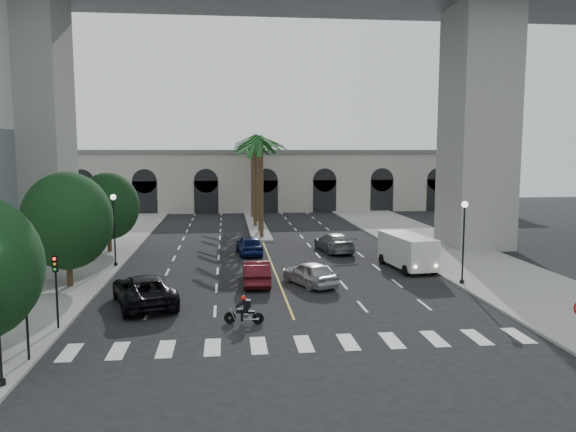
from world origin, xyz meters
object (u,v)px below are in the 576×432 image
Objects in this scene: car_c at (144,290)px; car_d at (334,243)px; car_a at (310,273)px; cargo_van at (407,250)px; car_b at (256,272)px; car_e at (249,245)px; traffic_signal_far at (56,279)px; lamp_post_left_far at (114,224)px; traffic_signal_near at (26,302)px; lamp_post_right at (464,235)px; motorcycle_rider at (245,311)px.

car_d is (13.51, 14.85, -0.07)m from car_c.
cargo_van is at bearing -175.74° from car_a.
car_b reaches higher than car_a.
cargo_van is at bearing 110.64° from car_d.
traffic_signal_far is at bearing 57.26° from car_e.
lamp_post_left_far is 14.52m from traffic_signal_far.
lamp_post_left_far is 1.15× the size of car_e.
lamp_post_left_far is at bearing 7.24° from car_d.
traffic_signal_near reaches higher than car_e.
traffic_signal_far is at bearing 40.48° from car_b.
cargo_van is (3.89, -7.32, 0.58)m from car_d.
motorcycle_rider is at bearing -155.44° from lamp_post_right.
lamp_post_left_far and lamp_post_right have the same top height.
traffic_signal_near is at bearing -155.18° from lamp_post_right.
car_a is 0.76× the size of cargo_van.
traffic_signal_near is at bearing -150.07° from cargo_van.
motorcycle_rider is at bearing 127.02° from car_c.
car_e is (6.40, 14.45, -0.07)m from car_c.
car_e is at bearing 137.00° from lamp_post_right.
lamp_post_left_far reaches higher than car_d.
lamp_post_right is at bearing -76.64° from cargo_van.
lamp_post_left_far reaches higher than car_c.
car_e is at bearing -4.11° from car_d.
car_d is 7.13m from car_e.
car_c reaches higher than car_b.
car_a is at bearing 64.32° from car_d.
car_a is at bearing 69.74° from motorcycle_rider.
traffic_signal_far reaches higher than cargo_van.
car_a is at bearing 173.31° from lamp_post_right.
motorcycle_rider is at bearing 59.33° from car_d.
traffic_signal_near is at bearing -89.69° from lamp_post_left_far.
traffic_signal_near reaches higher than car_c.
traffic_signal_near is 17.65m from car_a.
lamp_post_right is 5.76m from cargo_van.
car_e is (9.80, 22.53, -1.72)m from traffic_signal_near.
traffic_signal_near is at bearing 61.63° from car_e.
car_e is (0.00, 10.34, 0.01)m from car_b.
car_a reaches higher than motorcycle_rider.
traffic_signal_far is 0.79× the size of car_e.
car_e reaches higher than motorcycle_rider.
car_b is at bearing 85.14° from car_e.
car_a is (-9.53, 1.12, -2.44)m from lamp_post_right.
car_c is (-19.30, -2.42, -2.36)m from lamp_post_right.
lamp_post_left_far is 0.86× the size of car_c.
traffic_signal_near is 24.63m from car_e.
car_a is at bearing -159.34° from cargo_van.
car_b is at bearing 93.02° from motorcycle_rider.
car_b is 7.60m from car_c.
lamp_post_left_far is 10.96m from car_e.
cargo_van reaches higher than car_b.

